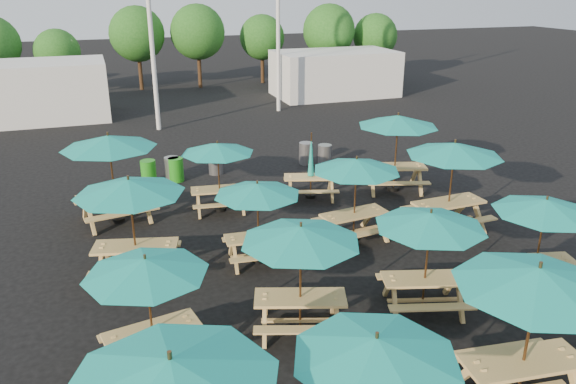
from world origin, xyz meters
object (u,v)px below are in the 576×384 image
object	(u,v)px
picnic_unit_4	(376,354)
picnic_unit_13	(545,210)
waste_bin_2	(172,169)
picnic_unit_10	(356,169)
picnic_unit_3	(109,146)
waste_bin_5	(325,156)
picnic_unit_9	(430,224)
waste_bin_4	(306,153)
picnic_unit_14	(454,153)
picnic_unit_1	(146,271)
picnic_unit_8	(537,285)
picnic_unit_11	(311,171)
waste_bin_0	(149,172)
picnic_unit_2	(129,191)
picnic_unit_5	(301,239)
picnic_unit_15	(398,124)
waste_bin_3	(216,163)
waste_bin_1	(176,170)
picnic_unit_0	(172,380)
picnic_unit_7	(218,151)
picnic_unit_6	(257,193)

from	to	relation	value
picnic_unit_4	picnic_unit_13	bearing A→B (deg)	14.71
waste_bin_2	picnic_unit_10	bearing A→B (deg)	-58.74
picnic_unit_3	waste_bin_5	distance (m)	8.27
picnic_unit_9	waste_bin_4	bearing A→B (deg)	99.28
picnic_unit_14	picnic_unit_13	bearing A→B (deg)	-93.74
picnic_unit_1	picnic_unit_10	world-z (taller)	picnic_unit_10
picnic_unit_8	picnic_unit_13	size ratio (longest dim) A/B	1.05
picnic_unit_3	picnic_unit_13	size ratio (longest dim) A/B	1.14
picnic_unit_11	waste_bin_0	size ratio (longest dim) A/B	2.61
picnic_unit_9	picnic_unit_11	distance (m)	6.89
picnic_unit_13	waste_bin_4	bearing A→B (deg)	112.22
picnic_unit_2	picnic_unit_13	size ratio (longest dim) A/B	1.12
waste_bin_2	waste_bin_4	bearing A→B (deg)	2.52
picnic_unit_9	picnic_unit_13	size ratio (longest dim) A/B	1.04
picnic_unit_5	picnic_unit_11	world-z (taller)	picnic_unit_5
picnic_unit_5	waste_bin_5	bearing A→B (deg)	83.12
picnic_unit_9	picnic_unit_15	xyz separation A→B (m)	(2.96, 6.54, 0.28)
picnic_unit_8	picnic_unit_10	distance (m)	6.52
waste_bin_2	waste_bin_4	distance (m)	5.00
picnic_unit_11	waste_bin_2	xyz separation A→B (m)	(-3.89, 3.12, -0.46)
waste_bin_5	waste_bin_3	bearing A→B (deg)	173.44
picnic_unit_3	picnic_unit_4	size ratio (longest dim) A/B	1.10
picnic_unit_9	waste_bin_1	xyz separation A→B (m)	(-3.64, 9.77, -1.53)
picnic_unit_1	picnic_unit_9	xyz separation A→B (m)	(5.50, -0.03, 0.08)
picnic_unit_0	waste_bin_2	world-z (taller)	picnic_unit_0
picnic_unit_0	waste_bin_3	xyz separation A→B (m)	(3.33, 13.43, -1.81)
picnic_unit_4	picnic_unit_11	world-z (taller)	picnic_unit_4
picnic_unit_8	waste_bin_5	world-z (taller)	picnic_unit_8
picnic_unit_2	waste_bin_0	size ratio (longest dim) A/B	3.64
picnic_unit_7	waste_bin_4	world-z (taller)	picnic_unit_7
picnic_unit_6	waste_bin_3	distance (m)	7.07
picnic_unit_2	picnic_unit_3	distance (m)	3.49
picnic_unit_1	picnic_unit_7	bearing A→B (deg)	57.11
picnic_unit_8	picnic_unit_15	size ratio (longest dim) A/B	0.87
picnic_unit_6	picnic_unit_13	size ratio (longest dim) A/B	0.84
picnic_unit_0	picnic_unit_15	world-z (taller)	picnic_unit_0
waste_bin_5	picnic_unit_14	bearing A→B (deg)	-81.16
picnic_unit_6	picnic_unit_9	world-z (taller)	picnic_unit_9
waste_bin_0	waste_bin_4	size ratio (longest dim) A/B	1.00
picnic_unit_0	waste_bin_3	bearing A→B (deg)	76.72
waste_bin_2	picnic_unit_1	bearing A→B (deg)	-100.03
picnic_unit_8	waste_bin_1	distance (m)	13.33
picnic_unit_6	picnic_unit_10	world-z (taller)	picnic_unit_10
picnic_unit_2	waste_bin_1	distance (m)	6.88
picnic_unit_11	waste_bin_0	xyz separation A→B (m)	(-4.70, 3.01, -0.46)
picnic_unit_6	picnic_unit_14	world-z (taller)	picnic_unit_14
picnic_unit_8	picnic_unit_11	xyz separation A→B (m)	(0.19, 9.75, -1.32)
picnic_unit_2	picnic_unit_13	xyz separation A→B (m)	(8.26, -3.46, -0.22)
picnic_unit_2	picnic_unit_4	bearing A→B (deg)	-55.13
picnic_unit_0	picnic_unit_14	world-z (taller)	picnic_unit_0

